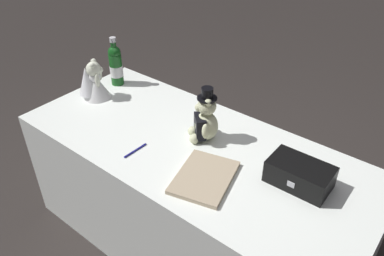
# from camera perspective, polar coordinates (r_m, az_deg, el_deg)

# --- Properties ---
(ground_plane) EXTENTS (12.00, 12.00, 0.00)m
(ground_plane) POSITION_cam_1_polar(r_m,az_deg,el_deg) (2.38, 0.00, -16.18)
(ground_plane) COLOR #2D2826
(reception_table) EXTENTS (1.81, 0.79, 0.71)m
(reception_table) POSITION_cam_1_polar(r_m,az_deg,el_deg) (2.12, 0.00, -10.14)
(reception_table) COLOR white
(reception_table) RESTS_ON ground_plane
(teddy_bear_groom) EXTENTS (0.15, 0.15, 0.29)m
(teddy_bear_groom) POSITION_cam_1_polar(r_m,az_deg,el_deg) (1.87, 1.89, 1.18)
(teddy_bear_groom) COLOR beige
(teddy_bear_groom) RESTS_ON reception_table
(teddy_bear_bride) EXTENTS (0.20, 0.20, 0.23)m
(teddy_bear_bride) POSITION_cam_1_polar(r_m,az_deg,el_deg) (2.30, -14.55, 6.65)
(teddy_bear_bride) COLOR white
(teddy_bear_bride) RESTS_ON reception_table
(champagne_bottle) EXTENTS (0.08, 0.08, 0.30)m
(champagne_bottle) POSITION_cam_1_polar(r_m,az_deg,el_deg) (2.41, -11.32, 9.25)
(champagne_bottle) COLOR #15531B
(champagne_bottle) RESTS_ON reception_table
(signing_pen) EXTENTS (0.01, 0.15, 0.01)m
(signing_pen) POSITION_cam_1_polar(r_m,az_deg,el_deg) (1.86, -8.34, -3.26)
(signing_pen) COLOR navy
(signing_pen) RESTS_ON reception_table
(gift_case_black) EXTENTS (0.27, 0.16, 0.11)m
(gift_case_black) POSITION_cam_1_polar(r_m,az_deg,el_deg) (1.70, 15.77, -6.67)
(gift_case_black) COLOR black
(gift_case_black) RESTS_ON reception_table
(guestbook) EXTENTS (0.30, 0.36, 0.02)m
(guestbook) POSITION_cam_1_polar(r_m,az_deg,el_deg) (1.69, 1.86, -7.36)
(guestbook) COLOR tan
(guestbook) RESTS_ON reception_table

